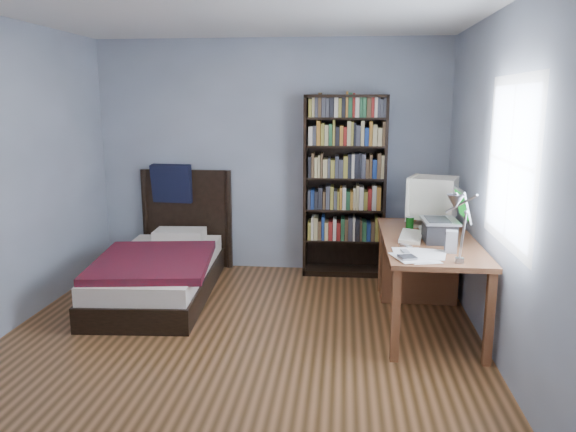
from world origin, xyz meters
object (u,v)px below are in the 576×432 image
object	(u,v)px
speaker	(451,242)
soda_can	(410,224)
laptop	(442,227)
desk_lamp	(457,209)
desk	(420,260)
bookshelf	(345,186)
crt_monitor	(432,198)
keyboard	(411,237)
bed	(162,267)

from	to	relation	value
speaker	soda_can	size ratio (longest dim) A/B	1.35
laptop	soda_can	distance (m)	0.42
laptop	desk_lamp	bearing A→B (deg)	-94.91
desk	bookshelf	bearing A→B (deg)	129.59
crt_monitor	laptop	xyz separation A→B (m)	(0.01, -0.57, -0.14)
laptop	soda_can	xyz separation A→B (m)	(-0.21, 0.36, -0.06)
crt_monitor	keyboard	xyz separation A→B (m)	(-0.22, -0.48, -0.24)
bed	keyboard	bearing A→B (deg)	-12.44
desk	bookshelf	size ratio (longest dim) A/B	0.86
desk_lamp	keyboard	xyz separation A→B (m)	(-0.15, 1.03, -0.43)
crt_monitor	bed	size ratio (longest dim) A/B	0.24
laptop	speaker	distance (m)	0.33
soda_can	bookshelf	bearing A→B (deg)	118.84
soda_can	bookshelf	xyz separation A→B (m)	(-0.57, 1.04, 0.17)
crt_monitor	soda_can	bearing A→B (deg)	-135.11
speaker	bed	world-z (taller)	bed
bookshelf	soda_can	bearing A→B (deg)	-61.16
desk_lamp	keyboard	world-z (taller)	desk_lamp
bookshelf	speaker	bearing A→B (deg)	-65.00
desk	bed	bearing A→B (deg)	178.78
desk_lamp	bookshelf	size ratio (longest dim) A/B	0.29
desk	keyboard	xyz separation A→B (m)	(-0.15, -0.46, 0.33)
laptop	bed	bearing A→B (deg)	166.66
crt_monitor	bookshelf	size ratio (longest dim) A/B	0.26
desk_lamp	soda_can	bearing A→B (deg)	95.87
bookshelf	crt_monitor	bearing A→B (deg)	-46.82
soda_can	bookshelf	distance (m)	1.20
desk_lamp	laptop	bearing A→B (deg)	85.09
desk_lamp	bed	xyz separation A→B (m)	(-2.46, 1.54, -0.92)
desk_lamp	bed	bearing A→B (deg)	148.03
desk_lamp	bookshelf	world-z (taller)	bookshelf
speaker	soda_can	xyz separation A→B (m)	(-0.23, 0.69, -0.02)
keyboard	soda_can	xyz separation A→B (m)	(0.02, 0.27, 0.05)
laptop	speaker	bearing A→B (deg)	-86.74
crt_monitor	soda_can	world-z (taller)	crt_monitor
soda_can	crt_monitor	bearing A→B (deg)	44.89
bookshelf	bed	world-z (taller)	bookshelf
crt_monitor	speaker	xyz separation A→B (m)	(0.02, -0.89, -0.18)
desk	bookshelf	xyz separation A→B (m)	(-0.70, 0.85, 0.54)
keyboard	soda_can	size ratio (longest dim) A/B	3.51
soda_can	bookshelf	world-z (taller)	bookshelf
soda_can	bed	world-z (taller)	bed
desk_lamp	keyboard	size ratio (longest dim) A/B	1.28
crt_monitor	soda_can	xyz separation A→B (m)	(-0.21, -0.21, -0.20)
desk	soda_can	xyz separation A→B (m)	(-0.13, -0.19, 0.37)
desk	desk_lamp	distance (m)	1.67
desk_lamp	bed	world-z (taller)	desk_lamp
crt_monitor	soda_can	size ratio (longest dim) A/B	4.09
desk	laptop	world-z (taller)	laptop
desk	speaker	world-z (taller)	speaker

